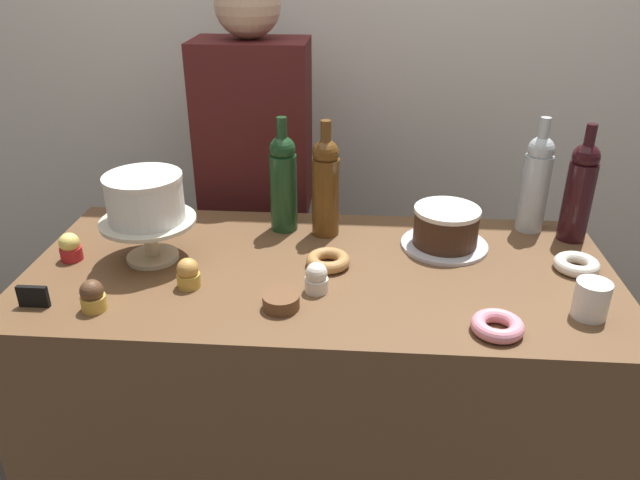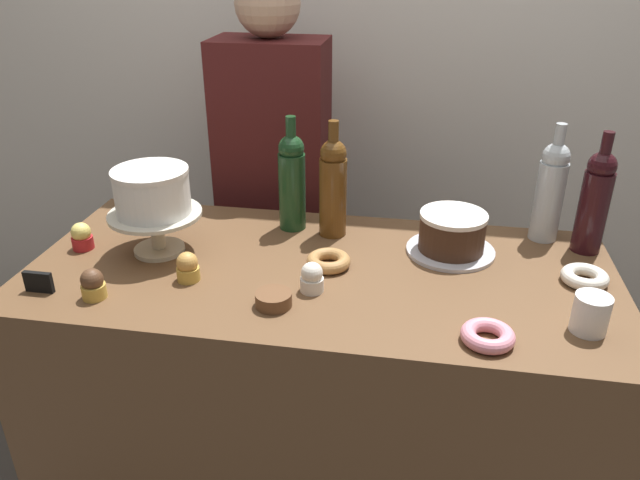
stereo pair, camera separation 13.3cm
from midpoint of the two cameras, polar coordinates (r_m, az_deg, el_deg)
name	(u,v)px [view 2 (the right image)]	position (r m, az deg, el deg)	size (l,w,h in m)	color
back_wall	(364,55)	(2.30, 5.84, 16.77)	(6.00, 0.05, 2.60)	silver
display_counter	(320,409)	(1.82, 2.17, -15.54)	(1.48, 0.68, 0.93)	brown
cake_stand_pedestal	(156,225)	(1.64, -12.77, 1.35)	(0.24, 0.24, 0.11)	beige
white_layer_cake	(152,191)	(1.60, -13.10, 4.41)	(0.19, 0.19, 0.12)	white
silver_serving_platter	(450,251)	(1.68, 14.27, -1.01)	(0.23, 0.23, 0.01)	silver
chocolate_round_cake	(452,231)	(1.65, 14.49, 0.73)	(0.17, 0.17, 0.10)	#3D2619
wine_bottle_amber	(334,186)	(1.67, 3.59, 5.01)	(0.08, 0.08, 0.33)	#5B3814
wine_bottle_dark_red	(595,200)	(1.76, 26.23, 3.31)	(0.08, 0.08, 0.33)	black
wine_bottle_clear	(550,190)	(1.78, 22.68, 4.30)	(0.08, 0.08, 0.33)	#B2BCC1
wine_bottle_green	(292,180)	(1.71, -0.41, 5.55)	(0.08, 0.08, 0.33)	#193D1E
cupcake_lemon	(81,237)	(1.73, -19.31, 0.22)	(0.06, 0.06, 0.07)	red
cupcake_vanilla	(313,278)	(1.44, 1.98, -3.61)	(0.06, 0.06, 0.07)	white
cupcake_chocolate	(93,284)	(1.48, -18.02, -4.02)	(0.06, 0.06, 0.07)	gold
cupcake_caramel	(188,267)	(1.50, -9.76, -2.58)	(0.06, 0.06, 0.07)	gold
donut_pink	(488,336)	(1.34, 18.15, -8.54)	(0.11, 0.11, 0.03)	pink
donut_sugar	(585,277)	(1.64, 25.59, -3.18)	(0.11, 0.11, 0.03)	silver
donut_maple	(329,261)	(1.55, 3.25, -2.01)	(0.11, 0.11, 0.03)	#B27F47
cookie_stack	(274,299)	(1.39, -1.61, -5.61)	(0.08, 0.08, 0.03)	brown
price_sign_chalkboard	(39,282)	(1.56, -22.55, -3.70)	(0.07, 0.01, 0.05)	black
coffee_cup_ceramic	(591,314)	(1.44, 26.37, -6.25)	(0.08, 0.08, 0.08)	white
barista_figure	(275,207)	(2.13, -2.45, 3.10)	(0.36, 0.22, 1.60)	black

